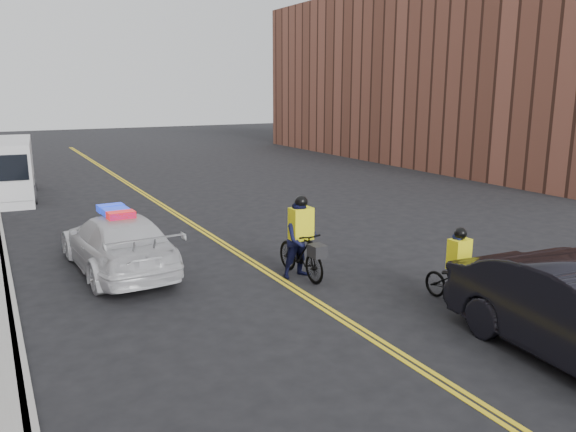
% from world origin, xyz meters
% --- Properties ---
extents(ground, '(120.00, 120.00, 0.00)m').
position_xyz_m(ground, '(0.00, 0.00, 0.00)').
color(ground, black).
rests_on(ground, ground).
extents(center_line_left, '(0.10, 60.00, 0.01)m').
position_xyz_m(center_line_left, '(-0.08, 8.00, 0.01)').
color(center_line_left, yellow).
rests_on(center_line_left, ground).
extents(center_line_right, '(0.10, 60.00, 0.01)m').
position_xyz_m(center_line_right, '(0.08, 8.00, 0.01)').
color(center_line_right, yellow).
rests_on(center_line_right, ground).
extents(curb, '(0.20, 60.00, 0.15)m').
position_xyz_m(curb, '(-6.00, 8.00, 0.07)').
color(curb, '#999691').
rests_on(curb, ground).
extents(building_across, '(12.00, 30.00, 11.00)m').
position_xyz_m(building_across, '(22.00, 18.00, 5.50)').
color(building_across, brown).
rests_on(building_across, ground).
extents(police_cruiser, '(2.40, 5.33, 1.68)m').
position_xyz_m(police_cruiser, '(-3.37, 3.71, 0.77)').
color(police_cruiser, silver).
rests_on(police_cruiser, ground).
extents(cargo_van, '(2.70, 6.20, 2.53)m').
position_xyz_m(cargo_van, '(-5.52, 15.98, 1.24)').
color(cargo_van, silver).
rests_on(cargo_van, ground).
extents(cyclist_near, '(0.72, 1.82, 1.75)m').
position_xyz_m(cyclist_near, '(2.68, -2.23, 0.61)').
color(cyclist_near, black).
rests_on(cyclist_near, ground).
extents(cyclist_far, '(0.96, 2.10, 2.10)m').
position_xyz_m(cyclist_far, '(0.57, 1.02, 0.83)').
color(cyclist_far, black).
rests_on(cyclist_far, ground).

